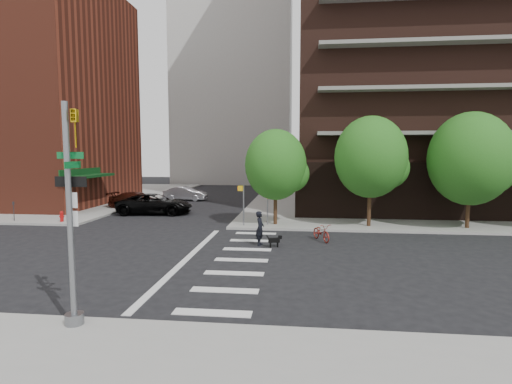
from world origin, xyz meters
name	(u,v)px	position (x,y,z in m)	size (l,w,h in m)	color
ground	(177,258)	(0.00, 0.00, 0.00)	(120.00, 120.00, 0.00)	black
sidewalk_ne	(452,201)	(20.50, 23.50, 0.07)	(39.00, 33.00, 0.15)	gray
sidewalk_nw	(27,196)	(-24.50, 23.50, 0.07)	(31.00, 33.00, 0.15)	gray
crosswalk	(224,260)	(2.21, 0.00, 0.01)	(3.85, 13.00, 0.01)	silver
midrise_nw	(6,96)	(-22.00, 18.00, 10.15)	(21.40, 15.50, 20.00)	maroon
tree_a	(276,165)	(4.00, 8.50, 4.04)	(4.00, 4.00, 5.90)	#301E11
tree_b	(371,157)	(10.00, 8.50, 4.54)	(4.50, 4.50, 6.65)	#301E11
tree_c	(470,159)	(16.00, 8.50, 4.45)	(5.00, 5.00, 6.80)	#301E11
traffic_signal	(72,232)	(-0.47, -7.49, 2.70)	(0.90, 0.75, 6.00)	slate
pedestrian_signal	(249,199)	(2.32, 7.92, 1.85)	(2.18, 0.67, 2.60)	slate
fire_hydrant	(62,216)	(-10.50, 7.80, 0.55)	(0.24, 0.24, 0.73)	#A50C0C
parking_meter	(14,209)	(-14.00, 7.80, 0.96)	(0.10, 0.08, 1.32)	black
parked_car_black	(155,204)	(-5.76, 12.69, 0.81)	(5.81, 2.68, 1.61)	black
parked_car_maroon	(138,201)	(-8.20, 15.19, 0.72)	(4.99, 2.03, 1.45)	#3C150D
parked_car_silver	(185,194)	(-5.95, 21.70, 0.71)	(4.32, 1.51, 1.42)	#A7A8B0
scooter	(321,232)	(6.79, 4.42, 0.48)	(0.64, 1.84, 0.96)	maroon
dog_walker	(260,228)	(3.54, 3.01, 0.90)	(0.43, 0.65, 1.79)	black
dog	(275,240)	(4.34, 2.65, 0.37)	(0.71, 0.35, 0.59)	black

